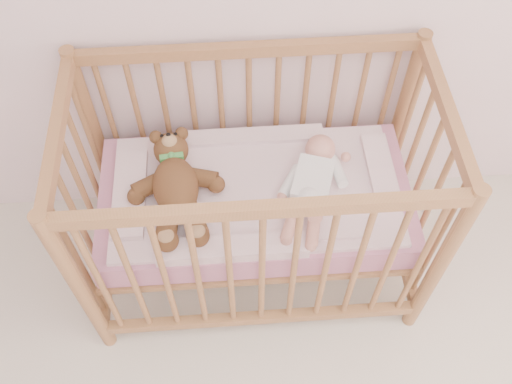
{
  "coord_description": "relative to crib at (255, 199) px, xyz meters",
  "views": [
    {
      "loc": [
        -0.31,
        0.33,
        2.37
      ],
      "look_at": [
        -0.23,
        1.55,
        0.62
      ],
      "focal_mm": 40.0,
      "sensor_mm": 36.0,
      "label": 1
    }
  ],
  "objects": [
    {
      "name": "crib",
      "position": [
        0.0,
        0.0,
        0.0
      ],
      "size": [
        1.36,
        0.76,
        1.0
      ],
      "primitive_type": null,
      "color": "#AD7749",
      "rests_on": "floor"
    },
    {
      "name": "mattress",
      "position": [
        0.0,
        0.0,
        -0.01
      ],
      "size": [
        1.22,
        0.62,
        0.13
      ],
      "primitive_type": "cube",
      "color": "pink",
      "rests_on": "crib"
    },
    {
      "name": "blanket",
      "position": [
        0.0,
        0.0,
        0.06
      ],
      "size": [
        1.1,
        0.58,
        0.06
      ],
      "primitive_type": null,
      "color": "pink",
      "rests_on": "mattress"
    },
    {
      "name": "baby",
      "position": [
        0.22,
        -0.02,
        0.14
      ],
      "size": [
        0.41,
        0.59,
        0.13
      ],
      "primitive_type": null,
      "rotation": [
        0.0,
        0.0,
        -0.31
      ],
      "color": "white",
      "rests_on": "blanket"
    },
    {
      "name": "teddy_bear",
      "position": [
        -0.3,
        -0.02,
        0.15
      ],
      "size": [
        0.44,
        0.58,
        0.15
      ],
      "primitive_type": null,
      "rotation": [
        0.0,
        0.0,
        0.11
      ],
      "color": "brown",
      "rests_on": "blanket"
    }
  ]
}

